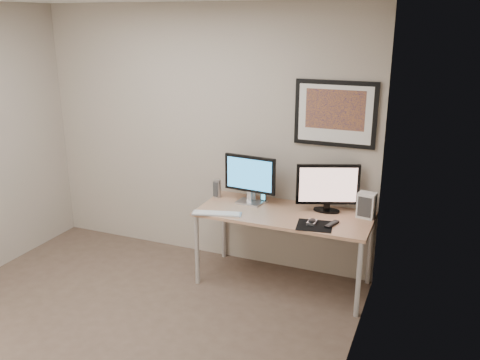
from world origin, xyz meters
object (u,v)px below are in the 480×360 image
Objects in this scene: framed_art at (335,114)px; speaker_right at (253,193)px; monitor_tv at (328,187)px; speaker_left at (217,188)px; monitor_large at (250,177)px; phone_dock at (263,196)px; keyboard at (217,213)px; desk at (284,219)px; fan_unit at (366,205)px.

framed_art reaches higher than speaker_right.
framed_art reaches higher than monitor_tv.
speaker_left reaches higher than speaker_right.
framed_art reaches higher than monitor_large.
framed_art is 1.05m from phone_dock.
desk is at bearing 11.71° from keyboard.
monitor_large is 0.20m from speaker_right.
keyboard is (-0.56, -0.28, 0.07)m from desk.
monitor_tv is 0.76m from speaker_right.
speaker_left is at bearing -160.48° from phone_dock.
fan_unit is at bearing -23.08° from monitor_tv.
speaker_right is (0.37, 0.03, -0.01)m from speaker_left.
framed_art is at bearing 19.11° from keyboard.
desk is at bearing -175.15° from monitor_tv.
speaker_left reaches higher than keyboard.
speaker_right reaches higher than desk.
monitor_tv is (0.00, -0.16, -0.65)m from framed_art.
framed_art is at bearing 21.95° from monitor_large.
monitor_large reaches higher than phone_dock.
desk is 6.83× the size of fan_unit.
desk is 0.75m from fan_unit.
framed_art reaches higher than desk.
speaker_left is (-0.75, 0.15, 0.16)m from desk.
phone_dock reaches higher than keyboard.
monitor_tv is 1.12m from speaker_left.
framed_art is 0.87m from fan_unit.
monitor_tv is at bearing -172.60° from fan_unit.
keyboard is 1.36m from fan_unit.
speaker_left is 0.40× the size of keyboard.
phone_dock is at bearing 21.43° from speaker_right.
fan_unit reaches higher than speaker_right.
speaker_right is at bearing 95.30° from monitor_large.
speaker_left is at bearing -154.49° from speaker_right.
monitor_large is 0.74m from monitor_tv.
monitor_tv is at bearing -89.37° from framed_art.
desk is at bearing -136.54° from framed_art.
fan_unit is (1.10, -0.02, 0.04)m from speaker_right.
keyboard is 1.94× the size of fan_unit.
monitor_large reaches higher than keyboard.
speaker_right is (-0.74, 0.01, -0.16)m from monitor_tv.
monitor_tv is at bearing 11.65° from keyboard.
monitor_large is at bearing 163.83° from monitor_tv.
monitor_large reaches higher than speaker_left.
fan_unit is (1.10, 0.06, -0.15)m from monitor_large.
monitor_tv is 3.40× the size of speaker_right.
speaker_right is 0.50m from keyboard.
phone_dock is (-0.63, 0.01, -0.18)m from monitor_tv.
speaker_right is 0.69× the size of fan_unit.
speaker_left reaches higher than desk.
monitor_tv is (0.35, 0.17, 0.31)m from desk.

